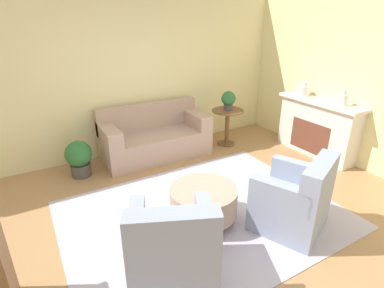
% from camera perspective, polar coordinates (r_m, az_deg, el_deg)
% --- Properties ---
extents(ground_plane, '(16.00, 16.00, 0.00)m').
position_cam_1_polar(ground_plane, '(3.93, 2.17, -13.32)').
color(ground_plane, '#AD7F51').
extents(wall_back, '(8.81, 0.12, 2.80)m').
position_cam_1_polar(wall_back, '(5.49, -11.70, 12.77)').
color(wall_back, beige).
rests_on(wall_back, ground_plane).
extents(wall_right, '(0.12, 9.90, 2.80)m').
position_cam_1_polar(wall_right, '(5.50, 30.55, 10.14)').
color(wall_right, beige).
rests_on(wall_right, ground_plane).
extents(rug, '(3.38, 2.56, 0.01)m').
position_cam_1_polar(rug, '(3.93, 2.17, -13.26)').
color(rug, '#BCB2C1').
rests_on(rug, ground_plane).
extents(couch, '(1.86, 0.85, 0.91)m').
position_cam_1_polar(couch, '(5.40, -7.14, 1.15)').
color(couch, tan).
rests_on(couch, ground_plane).
extents(armchair_left, '(1.01, 0.99, 0.92)m').
position_cam_1_polar(armchair_left, '(2.91, -3.72, -19.42)').
color(armchair_left, '#8E99B2').
rests_on(armchair_left, rug).
extents(armchair_right, '(1.01, 0.99, 0.92)m').
position_cam_1_polar(armchair_right, '(3.72, 18.98, -10.21)').
color(armchair_right, '#8E99B2').
rests_on(armchair_right, rug).
extents(ottoman_table, '(0.81, 0.81, 0.44)m').
position_cam_1_polar(ottoman_table, '(3.67, 2.19, -10.74)').
color(ottoman_table, tan).
rests_on(ottoman_table, rug).
extents(side_table, '(0.60, 0.60, 0.71)m').
position_cam_1_polar(side_table, '(5.84, 6.75, 4.40)').
color(side_table, brown).
rests_on(side_table, ground_plane).
extents(fireplace, '(0.44, 1.55, 1.01)m').
position_cam_1_polar(fireplace, '(5.82, 22.77, 3.13)').
color(fireplace, silver).
rests_on(fireplace, ground_plane).
extents(vase_mantel_near, '(0.22, 0.22, 0.24)m').
position_cam_1_polar(vase_mantel_near, '(5.89, 20.49, 9.56)').
color(vase_mantel_near, silver).
rests_on(vase_mantel_near, fireplace).
extents(vase_mantel_far, '(0.14, 0.14, 0.24)m').
position_cam_1_polar(vase_mantel_far, '(5.43, 26.86, 7.52)').
color(vase_mantel_far, silver).
rests_on(vase_mantel_far, fireplace).
extents(potted_plant_on_side_table, '(0.27, 0.27, 0.36)m').
position_cam_1_polar(potted_plant_on_side_table, '(5.72, 6.95, 8.39)').
color(potted_plant_on_side_table, '#4C4742').
rests_on(potted_plant_on_side_table, side_table).
extents(potted_plant_floor, '(0.41, 0.41, 0.58)m').
position_cam_1_polar(potted_plant_floor, '(4.99, -20.72, -2.38)').
color(potted_plant_floor, '#4C4742').
rests_on(potted_plant_floor, ground_plane).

